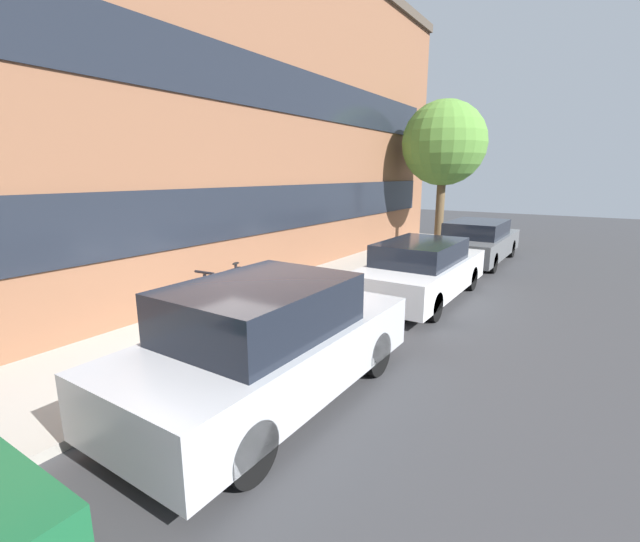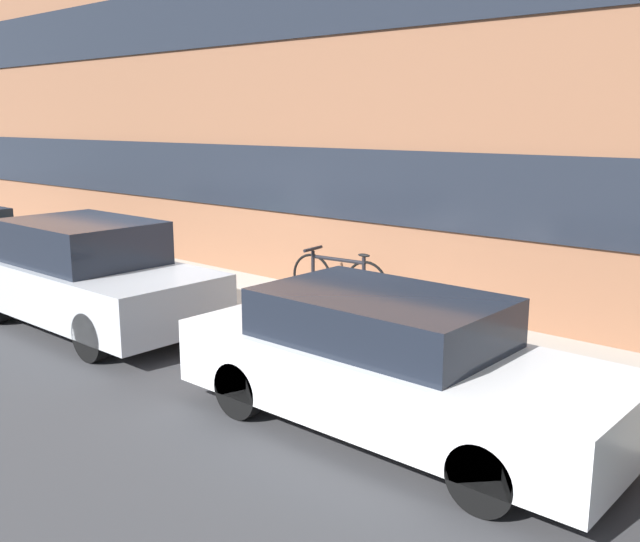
{
  "view_description": "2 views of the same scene",
  "coord_description": "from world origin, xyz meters",
  "px_view_note": "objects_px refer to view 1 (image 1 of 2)",
  "views": [
    {
      "loc": [
        -4.11,
        -4.17,
        2.69
      ],
      "look_at": [
        2.38,
        0.09,
        0.92
      ],
      "focal_mm": 24.0,
      "sensor_mm": 36.0,
      "label": 1
    },
    {
      "loc": [
        8.27,
        -6.15,
        2.85
      ],
      "look_at": [
        2.75,
        0.13,
        1.07
      ],
      "focal_mm": 40.0,
      "sensor_mm": 36.0,
      "label": 2
    }
  ],
  "objects_px": {
    "street_tree": "(444,144)",
    "bicycle": "(222,287)",
    "parked_car_grey": "(477,241)",
    "parked_car_white": "(422,270)",
    "parked_car_silver": "(269,343)"
  },
  "relations": [
    {
      "from": "parked_car_silver",
      "to": "parked_car_white",
      "type": "height_order",
      "value": "parked_car_silver"
    },
    {
      "from": "parked_car_grey",
      "to": "parked_car_white",
      "type": "bearing_deg",
      "value": 180.0
    },
    {
      "from": "parked_car_white",
      "to": "bicycle",
      "type": "bearing_deg",
      "value": 136.49
    },
    {
      "from": "parked_car_silver",
      "to": "parked_car_grey",
      "type": "xyz_separation_m",
      "value": [
        9.97,
        0.0,
        -0.09
      ]
    },
    {
      "from": "parked_car_silver",
      "to": "bicycle",
      "type": "bearing_deg",
      "value": 54.84
    },
    {
      "from": "street_tree",
      "to": "parked_car_silver",
      "type": "bearing_deg",
      "value": -171.29
    },
    {
      "from": "bicycle",
      "to": "street_tree",
      "type": "height_order",
      "value": "street_tree"
    },
    {
      "from": "street_tree",
      "to": "parked_car_white",
      "type": "bearing_deg",
      "value": -164.77
    },
    {
      "from": "parked_car_silver",
      "to": "street_tree",
      "type": "bearing_deg",
      "value": 8.71
    },
    {
      "from": "parked_car_white",
      "to": "parked_car_grey",
      "type": "bearing_deg",
      "value": 0.0
    },
    {
      "from": "bicycle",
      "to": "parked_car_grey",
      "type": "bearing_deg",
      "value": 153.73
    },
    {
      "from": "parked_car_white",
      "to": "street_tree",
      "type": "xyz_separation_m",
      "value": [
        6.61,
        1.8,
        3.06
      ]
    },
    {
      "from": "parked_car_white",
      "to": "parked_car_grey",
      "type": "relative_size",
      "value": 0.96
    },
    {
      "from": "street_tree",
      "to": "bicycle",
      "type": "bearing_deg",
      "value": 173.4
    },
    {
      "from": "bicycle",
      "to": "street_tree",
      "type": "distance_m",
      "value": 10.26
    }
  ]
}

